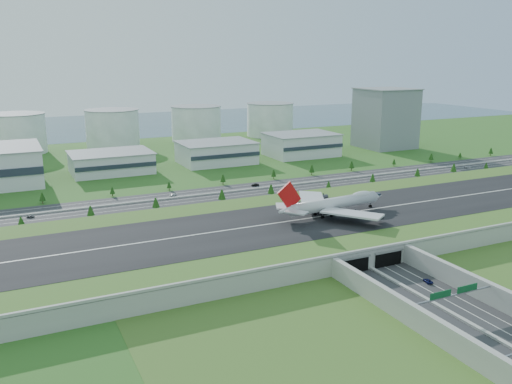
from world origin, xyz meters
name	(u,v)px	position (x,y,z in m)	size (l,w,h in m)	color
ground	(309,234)	(0.00, 0.00, 0.00)	(1200.00, 1200.00, 0.00)	#2A541A
airfield_deck	(309,226)	(0.00, -0.09, 4.12)	(520.00, 100.00, 9.20)	gray
underpass_road	(462,311)	(0.00, -99.42, 3.43)	(38.80, 120.40, 8.00)	#28282B
sign_gantry_near	(454,296)	(0.00, -95.04, 6.95)	(38.70, 0.70, 9.80)	gray
north_expressway	(234,192)	(0.00, 95.00, 0.06)	(560.00, 36.00, 0.12)	#28282B
tree_row	(234,185)	(-0.65, 93.17, 4.62)	(498.24, 48.57, 8.22)	#3D2819
hangar_mid_a	(111,163)	(-60.00, 190.00, 7.50)	(58.00, 42.00, 15.00)	silver
hangar_mid_b	(216,153)	(25.00, 190.00, 8.50)	(58.00, 42.00, 17.00)	silver
hangar_mid_c	(301,145)	(105.00, 190.00, 9.50)	(58.00, 42.00, 19.00)	silver
office_tower	(385,118)	(200.00, 195.00, 27.50)	(46.00, 46.00, 55.00)	gray
fuel_tank_a	(17,134)	(-120.00, 310.00, 17.50)	(50.00, 50.00, 35.00)	silver
fuel_tank_b	(113,129)	(-35.00, 310.00, 17.50)	(50.00, 50.00, 35.00)	silver
fuel_tank_c	(196,124)	(50.00, 310.00, 17.50)	(50.00, 50.00, 35.00)	silver
fuel_tank_d	(270,120)	(135.00, 310.00, 17.50)	(50.00, 50.00, 35.00)	silver
bay_water	(115,125)	(0.00, 480.00, 0.03)	(1200.00, 260.00, 0.06)	#325060
boeing_747	(333,203)	(14.39, 1.00, 13.81)	(66.20, 62.33, 20.47)	silver
car_0	(418,313)	(-11.07, -90.51, 0.92)	(1.88, 4.68, 1.60)	silver
car_2	(428,281)	(11.46, -70.87, 0.79)	(2.23, 4.83, 1.34)	#0D1345
car_4	(31,216)	(-123.04, 88.92, 0.84)	(1.71, 4.24, 1.45)	#545458
car_5	(255,185)	(19.01, 102.71, 0.98)	(1.82, 5.21, 1.72)	black
car_6	(468,167)	(195.61, 85.66, 0.83)	(2.35, 5.10, 1.42)	silver
car_7	(173,195)	(-38.96, 101.28, 0.82)	(1.97, 4.83, 1.40)	silver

